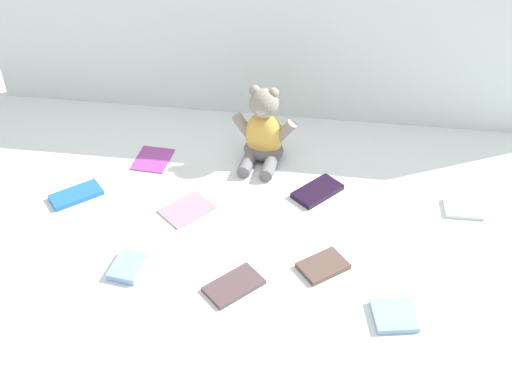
% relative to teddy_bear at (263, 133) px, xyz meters
% --- Properties ---
extents(ground_plane, '(3.20, 3.20, 0.00)m').
position_rel_teddy_bear_xyz_m(ground_plane, '(0.03, -0.19, -0.09)').
color(ground_plane, silver).
extents(backdrop_drape, '(1.88, 0.03, 0.59)m').
position_rel_teddy_bear_xyz_m(backdrop_drape, '(0.03, 0.25, 0.21)').
color(backdrop_drape, silver).
rests_on(backdrop_drape, ground_plane).
extents(teddy_bear, '(0.19, 0.18, 0.23)m').
position_rel_teddy_bear_xyz_m(teddy_bear, '(0.00, 0.00, 0.00)').
color(teddy_bear, '#E5B24C').
rests_on(teddy_bear, ground_plane).
extents(book_case_0, '(0.16, 0.16, 0.01)m').
position_rel_teddy_bear_xyz_m(book_case_0, '(-0.17, -0.27, -0.08)').
color(book_case_0, '#BF819B').
rests_on(book_case_0, ground_plane).
extents(book_case_1, '(0.15, 0.15, 0.02)m').
position_rel_teddy_bear_xyz_m(book_case_1, '(0.17, -0.15, -0.08)').
color(book_case_1, black).
rests_on(book_case_1, ground_plane).
extents(book_case_2, '(0.15, 0.15, 0.01)m').
position_rel_teddy_bear_xyz_m(book_case_2, '(-0.00, -0.52, -0.08)').
color(book_case_2, '#513F44').
rests_on(book_case_2, ground_plane).
extents(book_case_3, '(0.10, 0.08, 0.01)m').
position_rel_teddy_bear_xyz_m(book_case_3, '(0.56, -0.16, -0.08)').
color(book_case_3, white).
rests_on(book_case_3, ground_plane).
extents(book_case_4, '(0.13, 0.13, 0.01)m').
position_rel_teddy_bear_xyz_m(book_case_4, '(0.20, -0.43, -0.08)').
color(book_case_4, brown).
rests_on(book_case_4, ground_plane).
extents(book_case_5, '(0.15, 0.14, 0.01)m').
position_rel_teddy_bear_xyz_m(book_case_5, '(-0.48, -0.25, -0.08)').
color(book_case_5, blue).
rests_on(book_case_5, ground_plane).
extents(book_case_6, '(0.11, 0.11, 0.01)m').
position_rel_teddy_bear_xyz_m(book_case_6, '(0.36, -0.56, -0.08)').
color(book_case_6, '#81B0DD').
rests_on(book_case_6, ground_plane).
extents(book_case_7, '(0.11, 0.13, 0.01)m').
position_rel_teddy_bear_xyz_m(book_case_7, '(-0.32, -0.06, -0.08)').
color(book_case_7, '#923D95').
rests_on(book_case_7, ground_plane).
extents(book_case_8, '(0.08, 0.10, 0.02)m').
position_rel_teddy_bear_xyz_m(book_case_8, '(-0.26, -0.50, -0.08)').
color(book_case_8, '#80ADE4').
rests_on(book_case_8, ground_plane).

